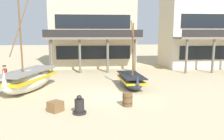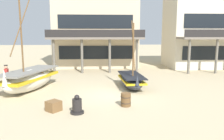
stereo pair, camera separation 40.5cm
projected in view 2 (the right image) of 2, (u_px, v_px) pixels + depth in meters
name	position (u px, v px, depth m)	size (l,w,h in m)	color
ground_plane	(113.00, 95.00, 13.97)	(120.00, 120.00, 0.00)	tan
fishing_boat_near_left	(30.00, 79.00, 15.03)	(3.11, 5.21, 6.09)	silver
fishing_boat_centre_large	(131.00, 80.00, 15.69)	(1.61, 3.63, 4.62)	#2D333D
fisherman_by_hull	(7.00, 77.00, 15.15)	(0.26, 0.38, 1.68)	#33333D
capstan_winch	(77.00, 106.00, 10.72)	(0.65, 0.65, 0.91)	black
wooden_barrel	(126.00, 100.00, 11.78)	(0.56, 0.56, 0.70)	brown
cargo_crate	(54.00, 106.00, 11.06)	(0.61, 0.61, 0.51)	brown
harbor_building_main	(96.00, 23.00, 26.24)	(9.59, 9.05, 9.87)	beige
harbor_building_annex	(210.00, 22.00, 25.09)	(9.61, 7.51, 9.92)	beige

